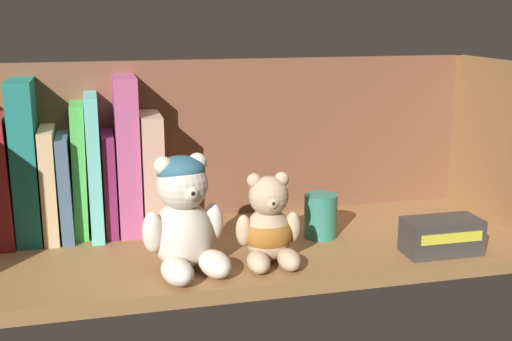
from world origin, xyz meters
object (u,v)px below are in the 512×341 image
(book_8, at_px, (109,181))
(book_5, at_px, (66,184))
(book_7, at_px, (94,163))
(pillar_candle, at_px, (321,216))
(book_9, at_px, (127,153))
(book_6, at_px, (80,168))
(book_3, at_px, (27,159))
(book_10, at_px, (151,170))
(teddy_bear_larger, at_px, (184,217))
(teddy_bear_smaller, at_px, (269,228))
(book_2, at_px, (1,176))
(book_4, at_px, (51,181))
(small_product_box, at_px, (442,236))

(book_8, bearing_deg, book_5, 180.00)
(book_7, bearing_deg, pillar_candle, -19.13)
(book_9, bearing_deg, book_6, 180.00)
(book_3, height_order, book_6, book_3)
(book_3, height_order, book_7, book_3)
(book_6, relative_size, book_10, 1.10)
(teddy_bear_larger, distance_m, teddy_bear_smaller, 0.11)
(book_9, xyz_separation_m, book_10, (0.03, 0.00, -0.03))
(book_8, bearing_deg, book_2, 180.00)
(book_6, xyz_separation_m, book_7, (0.02, 0.00, 0.01))
(book_4, xyz_separation_m, book_5, (0.02, 0.00, -0.01))
(book_3, height_order, book_4, book_3)
(book_6, height_order, book_7, book_7)
(book_3, bearing_deg, book_9, 0.00)
(book_4, relative_size, book_8, 1.07)
(book_9, bearing_deg, book_4, 180.00)
(book_7, height_order, book_10, book_7)
(book_6, bearing_deg, book_9, 0.00)
(book_3, distance_m, teddy_bear_smaller, 0.37)
(book_5, xyz_separation_m, teddy_bear_larger, (0.15, -0.19, -0.00))
(book_2, relative_size, teddy_bear_smaller, 1.53)
(book_3, xyz_separation_m, book_8, (0.12, 0.00, -0.04))
(book_8, relative_size, book_10, 0.85)
(book_6, bearing_deg, book_5, 180.00)
(book_6, height_order, book_8, book_6)
(book_4, bearing_deg, book_2, 180.00)
(book_5, bearing_deg, book_6, 0.00)
(book_5, xyz_separation_m, teddy_bear_smaller, (0.26, -0.19, -0.03))
(book_10, relative_size, teddy_bear_smaller, 1.47)
(book_10, bearing_deg, book_6, 180.00)
(book_6, relative_size, book_7, 0.94)
(book_4, distance_m, book_10, 0.15)
(book_2, distance_m, pillar_candle, 0.47)
(book_7, relative_size, book_10, 1.17)
(book_7, relative_size, teddy_bear_larger, 1.39)
(book_2, height_order, small_product_box, book_2)
(book_7, bearing_deg, book_9, 0.00)
(book_5, bearing_deg, book_7, 0.00)
(book_10, bearing_deg, book_3, 180.00)
(book_4, relative_size, book_10, 0.91)
(small_product_box, bearing_deg, book_9, 152.35)
(book_3, distance_m, book_4, 0.05)
(book_2, relative_size, book_3, 0.80)
(book_4, bearing_deg, book_5, 0.00)
(book_9, bearing_deg, teddy_bear_smaller, -47.97)
(book_5, height_order, teddy_bear_larger, same)
(book_10, bearing_deg, small_product_box, -29.78)
(book_10, distance_m, small_product_box, 0.44)
(book_2, xyz_separation_m, teddy_bear_larger, (0.24, -0.19, -0.02))
(book_5, bearing_deg, book_2, 180.00)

